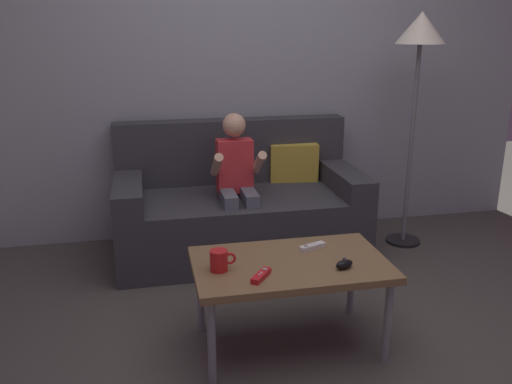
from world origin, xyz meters
The scene contains 10 objects.
ground_plane centered at (0.00, 0.00, 0.00)m, with size 8.53×8.53×0.00m, color #4C4742.
wall_back centered at (0.00, 1.80, 1.25)m, with size 4.26×0.05×2.50m, color #999EA8.
couch centered at (-0.14, 1.41, 0.30)m, with size 1.61×0.80×0.86m.
person_seated_on_couch centered at (-0.18, 1.23, 0.55)m, with size 0.32×0.39×0.96m.
coffee_table centered at (-0.11, 0.20, 0.40)m, with size 0.90×0.54×0.44m.
game_remote_red_near_edge centered at (-0.28, 0.06, 0.45)m, with size 0.11×0.13×0.03m.
nunchuk_black centered at (0.10, 0.08, 0.46)m, with size 0.10×0.07×0.05m.
game_remote_white_far_corner centered at (0.03, 0.32, 0.45)m, with size 0.14×0.08×0.03m.
coffee_mug centered at (-0.45, 0.18, 0.49)m, with size 0.12×0.08×0.09m.
floor_lamp centered at (1.03, 1.30, 1.36)m, with size 0.32×0.32×1.58m.
Camera 1 is at (-0.74, -2.00, 1.49)m, focal length 37.82 mm.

